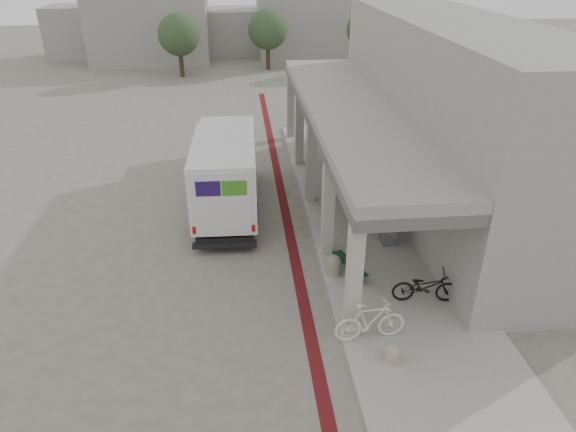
{
  "coord_description": "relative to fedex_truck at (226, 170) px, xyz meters",
  "views": [
    {
      "loc": [
        -0.64,
        -14.14,
        9.31
      ],
      "look_at": [
        0.78,
        0.35,
        1.6
      ],
      "focal_mm": 32.0,
      "sensor_mm": 36.0,
      "label": 1
    }
  ],
  "objects": [
    {
      "name": "bollard_near",
      "position": [
        4.1,
        -9.13,
        -1.24
      ],
      "size": [
        0.36,
        0.36,
        0.54
      ],
      "color": "tan",
      "rests_on": "sidewalk"
    },
    {
      "name": "utility_cabinet",
      "position": [
        5.53,
        -3.44,
        -0.99
      ],
      "size": [
        0.48,
        0.63,
        1.03
      ],
      "primitive_type": "cube",
      "rotation": [
        0.0,
        0.0,
        0.03
      ],
      "color": "slate",
      "rests_on": "sidewalk"
    },
    {
      "name": "bench",
      "position": [
        3.83,
        -5.2,
        -1.23
      ],
      "size": [
        0.88,
        1.65,
        0.38
      ],
      "rotation": [
        0.0,
        0.0,
        0.35
      ],
      "color": "slate",
      "rests_on": "sidewalk"
    },
    {
      "name": "transit_building",
      "position": [
        8.07,
        0.21,
        1.77
      ],
      "size": [
        7.6,
        17.0,
        7.0
      ],
      "color": "gray",
      "rests_on": "ground"
    },
    {
      "name": "bicycle_black",
      "position": [
        5.71,
        -6.79,
        -1.01
      ],
      "size": [
        1.96,
        0.87,
        1.0
      ],
      "primitive_type": "imported",
      "rotation": [
        0.0,
        0.0,
        1.46
      ],
      "color": "black",
      "rests_on": "sidewalk"
    },
    {
      "name": "ground",
      "position": [
        1.23,
        -4.29,
        -1.63
      ],
      "size": [
        120.0,
        120.0,
        0.0
      ],
      "primitive_type": "plane",
      "color": "#69645A",
      "rests_on": "ground"
    },
    {
      "name": "tree_right",
      "position": [
        11.23,
        24.71,
        1.55
      ],
      "size": [
        3.2,
        3.2,
        4.8
      ],
      "color": "#38281C",
      "rests_on": "ground"
    },
    {
      "name": "tree_left",
      "position": [
        -3.77,
        23.71,
        1.55
      ],
      "size": [
        3.2,
        3.2,
        4.8
      ],
      "color": "#38281C",
      "rests_on": "ground"
    },
    {
      "name": "fedex_truck",
      "position": [
        0.0,
        0.0,
        0.0
      ],
      "size": [
        2.43,
        7.22,
        3.06
      ],
      "rotation": [
        0.0,
        0.0,
        -0.03
      ],
      "color": "black",
      "rests_on": "ground"
    },
    {
      "name": "bike_lane_stripe",
      "position": [
        2.23,
        -2.29,
        -1.62
      ],
      "size": [
        0.35,
        40.0,
        0.01
      ],
      "primitive_type": "cube",
      "color": "#561114",
      "rests_on": "ground"
    },
    {
      "name": "sidewalk",
      "position": [
        5.23,
        -4.29,
        -1.57
      ],
      "size": [
        4.4,
        28.0,
        0.12
      ],
      "primitive_type": "cube",
      "color": "#9A948A",
      "rests_on": "ground"
    },
    {
      "name": "distant_backdrop",
      "position": [
        -1.61,
        31.59,
        1.08
      ],
      "size": [
        28.0,
        10.0,
        6.5
      ],
      "color": "gray",
      "rests_on": "ground"
    },
    {
      "name": "bicycle_cream",
      "position": [
        3.73,
        -8.24,
        -0.93
      ],
      "size": [
        1.95,
        0.69,
        1.15
      ],
      "primitive_type": "imported",
      "rotation": [
        0.0,
        0.0,
        1.65
      ],
      "color": "silver",
      "rests_on": "sidewalk"
    },
    {
      "name": "bollard_far",
      "position": [
        3.33,
        -5.17,
        -1.17
      ],
      "size": [
        0.45,
        0.45,
        0.67
      ],
      "color": "gray",
      "rests_on": "sidewalk"
    },
    {
      "name": "tree_mid",
      "position": [
        3.23,
        25.71,
        1.55
      ],
      "size": [
        3.2,
        3.2,
        4.8
      ],
      "color": "#38281C",
      "rests_on": "ground"
    }
  ]
}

